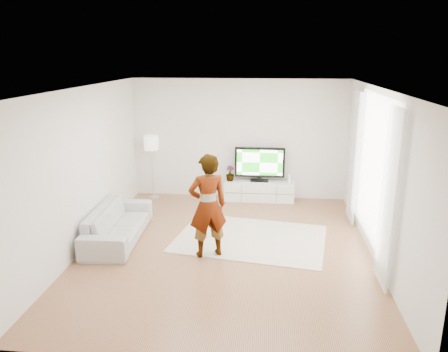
# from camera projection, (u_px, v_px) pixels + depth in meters

# --- Properties ---
(floor) EXTENTS (6.00, 6.00, 0.00)m
(floor) POSITION_uv_depth(u_px,v_px,m) (227.00, 249.00, 7.73)
(floor) COLOR #AE744E
(floor) RESTS_ON ground
(ceiling) EXTENTS (6.00, 6.00, 0.00)m
(ceiling) POSITION_uv_depth(u_px,v_px,m) (227.00, 88.00, 6.98)
(ceiling) COLOR white
(ceiling) RESTS_ON wall_back
(wall_left) EXTENTS (0.02, 6.00, 2.80)m
(wall_left) POSITION_uv_depth(u_px,v_px,m) (84.00, 169.00, 7.60)
(wall_left) COLOR silver
(wall_left) RESTS_ON floor
(wall_right) EXTENTS (0.02, 6.00, 2.80)m
(wall_right) POSITION_uv_depth(u_px,v_px,m) (379.00, 177.00, 7.11)
(wall_right) COLOR silver
(wall_right) RESTS_ON floor
(wall_back) EXTENTS (5.00, 0.02, 2.80)m
(wall_back) POSITION_uv_depth(u_px,v_px,m) (239.00, 139.00, 10.23)
(wall_back) COLOR silver
(wall_back) RESTS_ON floor
(wall_front) EXTENTS (5.00, 0.02, 2.80)m
(wall_front) POSITION_uv_depth(u_px,v_px,m) (199.00, 249.00, 4.48)
(wall_front) COLOR silver
(wall_front) RESTS_ON floor
(window) EXTENTS (0.01, 2.60, 2.50)m
(window) POSITION_uv_depth(u_px,v_px,m) (374.00, 169.00, 7.39)
(window) COLOR white
(window) RESTS_ON wall_right
(curtain_near) EXTENTS (0.04, 0.70, 2.60)m
(curtain_near) POSITION_uv_depth(u_px,v_px,m) (389.00, 199.00, 6.18)
(curtain_near) COLOR white
(curtain_near) RESTS_ON floor
(curtain_far) EXTENTS (0.04, 0.70, 2.60)m
(curtain_far) POSITION_uv_depth(u_px,v_px,m) (354.00, 157.00, 8.67)
(curtain_far) COLOR white
(curtain_far) RESTS_ON floor
(media_console) EXTENTS (1.62, 0.46, 0.46)m
(media_console) POSITION_uv_depth(u_px,v_px,m) (259.00, 191.00, 10.27)
(media_console) COLOR white
(media_console) RESTS_ON floor
(television) EXTENTS (1.16, 0.23, 0.81)m
(television) POSITION_uv_depth(u_px,v_px,m) (260.00, 163.00, 10.12)
(television) COLOR black
(television) RESTS_ON media_console
(game_console) EXTENTS (0.08, 0.16, 0.21)m
(game_console) POSITION_uv_depth(u_px,v_px,m) (290.00, 178.00, 10.11)
(game_console) COLOR white
(game_console) RESTS_ON media_console
(potted_plant) EXTENTS (0.25, 0.25, 0.35)m
(potted_plant) POSITION_uv_depth(u_px,v_px,m) (230.00, 173.00, 10.23)
(potted_plant) COLOR #3F7238
(potted_plant) RESTS_ON media_console
(rug) EXTENTS (2.99, 2.36, 0.01)m
(rug) POSITION_uv_depth(u_px,v_px,m) (250.00, 238.00, 8.16)
(rug) COLOR beige
(rug) RESTS_ON floor
(player) EXTENTS (0.76, 0.64, 1.77)m
(player) POSITION_uv_depth(u_px,v_px,m) (208.00, 206.00, 7.24)
(player) COLOR #334772
(player) RESTS_ON rug
(sofa) EXTENTS (0.92, 2.14, 0.62)m
(sofa) POSITION_uv_depth(u_px,v_px,m) (118.00, 223.00, 8.07)
(sofa) COLOR beige
(sofa) RESTS_ON floor
(floor_lamp) EXTENTS (0.33, 0.33, 1.50)m
(floor_lamp) POSITION_uv_depth(u_px,v_px,m) (151.00, 145.00, 10.17)
(floor_lamp) COLOR silver
(floor_lamp) RESTS_ON floor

